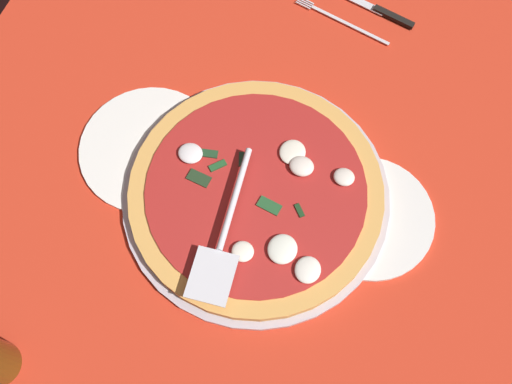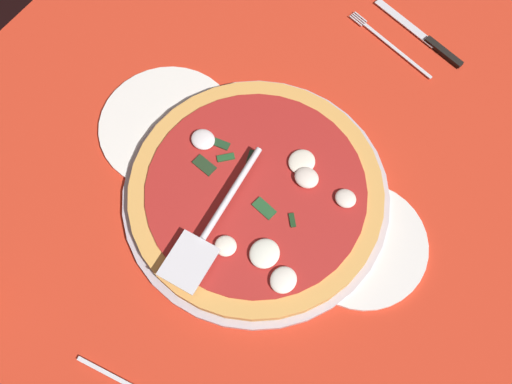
# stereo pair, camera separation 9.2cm
# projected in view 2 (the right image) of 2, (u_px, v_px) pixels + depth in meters

# --- Properties ---
(ground_plane) EXTENTS (1.16, 1.16, 0.01)m
(ground_plane) POSITION_uv_depth(u_px,v_px,m) (279.00, 186.00, 0.96)
(ground_plane) COLOR red
(checker_pattern) EXTENTS (1.16, 1.16, 0.00)m
(checker_pattern) POSITION_uv_depth(u_px,v_px,m) (279.00, 185.00, 0.95)
(checker_pattern) COLOR silver
(checker_pattern) RESTS_ON ground_plane
(pizza_pan) EXTENTS (0.42, 0.42, 0.01)m
(pizza_pan) POSITION_uv_depth(u_px,v_px,m) (256.00, 196.00, 0.94)
(pizza_pan) COLOR #B5AEBA
(pizza_pan) RESTS_ON ground_plane
(dinner_plate_left) EXTENTS (0.21, 0.21, 0.01)m
(dinner_plate_left) POSITION_uv_depth(u_px,v_px,m) (361.00, 244.00, 0.91)
(dinner_plate_left) COLOR silver
(dinner_plate_left) RESTS_ON ground_plane
(dinner_plate_right) EXTENTS (0.23, 0.23, 0.01)m
(dinner_plate_right) POSITION_uv_depth(u_px,v_px,m) (168.00, 126.00, 0.99)
(dinner_plate_right) COLOR white
(dinner_plate_right) RESTS_ON ground_plane
(pizza) EXTENTS (0.40, 0.40, 0.03)m
(pizza) POSITION_uv_depth(u_px,v_px,m) (257.00, 193.00, 0.92)
(pizza) COLOR #DDA04D
(pizza) RESTS_ON pizza_pan
(pizza_server) EXTENTS (0.07, 0.25, 0.01)m
(pizza_server) POSITION_uv_depth(u_px,v_px,m) (212.00, 224.00, 0.88)
(pizza_server) COLOR silver
(pizza_server) RESTS_ON pizza
(place_setting_near) EXTENTS (0.22, 0.16, 0.01)m
(place_setting_near) POSITION_uv_depth(u_px,v_px,m) (408.00, 43.00, 1.06)
(place_setting_near) COLOR white
(place_setting_near) RESTS_ON ground_plane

